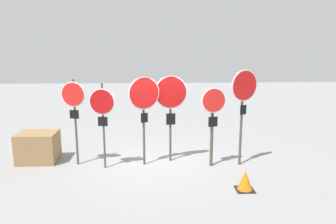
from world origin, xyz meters
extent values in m
plane|color=gray|center=(0.00, 0.00, 0.00)|extent=(40.00, 40.00, 0.00)
cylinder|color=#474238|center=(-2.35, 0.08, 1.24)|extent=(0.06, 0.06, 2.49)
cylinder|color=white|center=(-2.36, 0.03, 2.07)|extent=(0.69, 0.16, 0.70)
cylinder|color=red|center=(-2.36, 0.01, 2.07)|extent=(0.64, 0.15, 0.64)
cube|color=black|center=(-2.36, 0.03, 1.50)|extent=(0.26, 0.08, 0.24)
cylinder|color=#474238|center=(-1.52, -0.22, 1.21)|extent=(0.05, 0.05, 2.41)
cylinder|color=white|center=(-1.52, -0.28, 1.92)|extent=(0.71, 0.14, 0.72)
cylinder|color=#AD0F0F|center=(-1.53, -0.29, 1.92)|extent=(0.66, 0.13, 0.66)
cube|color=black|center=(-1.52, -0.28, 1.36)|extent=(0.27, 0.07, 0.26)
cylinder|color=#474238|center=(-0.41, -0.01, 1.26)|extent=(0.06, 0.06, 2.53)
cylinder|color=white|center=(-0.39, -0.06, 2.11)|extent=(0.85, 0.39, 0.92)
cylinder|color=red|center=(-0.38, -0.08, 2.11)|extent=(0.80, 0.37, 0.86)
cube|color=black|center=(-0.39, -0.06, 1.41)|extent=(0.20, 0.10, 0.27)
cylinder|color=#474238|center=(0.36, 0.28, 1.14)|extent=(0.07, 0.07, 2.28)
cylinder|color=white|center=(0.37, 0.22, 2.09)|extent=(0.95, 0.18, 0.96)
cylinder|color=#AD0F0F|center=(0.37, 0.20, 2.09)|extent=(0.89, 0.17, 0.90)
cube|color=black|center=(0.37, 0.22, 1.30)|extent=(0.27, 0.07, 0.33)
cylinder|color=#474238|center=(1.51, -0.19, 1.08)|extent=(0.09, 0.09, 2.16)
cylinder|color=white|center=(1.52, -0.26, 1.92)|extent=(0.70, 0.15, 0.70)
cylinder|color=red|center=(1.53, -0.28, 1.92)|extent=(0.64, 0.14, 0.64)
cube|color=black|center=(1.52, -0.26, 1.32)|extent=(0.26, 0.07, 0.28)
cylinder|color=#474238|center=(2.36, -0.13, 1.27)|extent=(0.07, 0.07, 2.55)
cylinder|color=white|center=(2.38, -0.18, 2.32)|extent=(0.80, 0.40, 0.88)
cylinder|color=red|center=(2.39, -0.20, 2.32)|extent=(0.75, 0.37, 0.82)
cube|color=black|center=(2.38, -0.18, 1.63)|extent=(0.20, 0.11, 0.27)
cube|color=black|center=(2.05, -1.82, 0.01)|extent=(0.43, 0.43, 0.02)
cone|color=orange|center=(2.05, -1.82, 0.26)|extent=(0.36, 0.36, 0.48)
cube|color=olive|center=(-3.57, 0.38, 0.44)|extent=(1.12, 0.88, 0.89)
camera|label=1|loc=(-0.12, -9.06, 3.46)|focal=35.00mm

